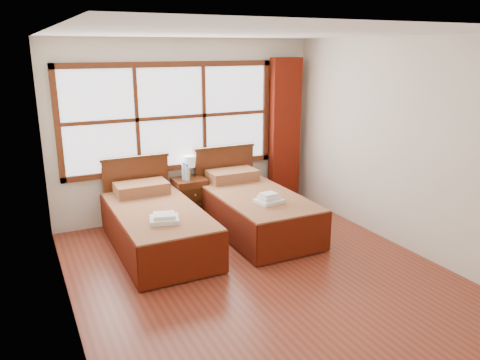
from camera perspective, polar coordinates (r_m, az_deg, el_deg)
name	(u,v)px	position (r m, az deg, el deg)	size (l,w,h in m)	color
floor	(259,273)	(5.41, 2.31, -11.24)	(4.50, 4.50, 0.00)	brown
ceiling	(262,33)	(4.82, 2.67, 17.45)	(4.50, 4.50, 0.00)	white
wall_back	(187,129)	(6.98, -6.45, 6.14)	(4.00, 4.00, 0.00)	silver
wall_left	(60,185)	(4.39, -21.07, -0.60)	(4.50, 4.50, 0.00)	silver
wall_right	(402,145)	(6.15, 19.10, 4.07)	(4.50, 4.50, 0.00)	silver
window	(171,117)	(6.83, -8.38, 7.57)	(3.16, 0.06, 1.56)	white
curtain	(285,131)	(7.56, 5.48, 5.92)	(0.50, 0.16, 2.30)	maroon
bed_left	(156,225)	(6.02, -10.16, -5.40)	(1.03, 2.05, 1.00)	#43240E
bed_right	(253,208)	(6.50, 1.58, -3.49)	(1.05, 2.07, 1.02)	#43240E
nightstand	(190,199)	(6.95, -6.12, -2.31)	(0.46, 0.46, 0.62)	#532512
towels_left	(164,218)	(5.44, -9.21, -4.63)	(0.39, 0.36, 0.10)	white
towels_right	(269,199)	(5.99, 3.52, -2.33)	(0.34, 0.31, 0.13)	white
lamp	(189,162)	(6.89, -6.19, 2.17)	(0.17, 0.17, 0.32)	gold
bottle_near	(187,173)	(6.76, -6.44, 0.85)	(0.06, 0.06, 0.24)	#C0E6F7
bottle_far	(184,172)	(6.80, -6.83, 0.99)	(0.07, 0.07, 0.26)	#C0E6F7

